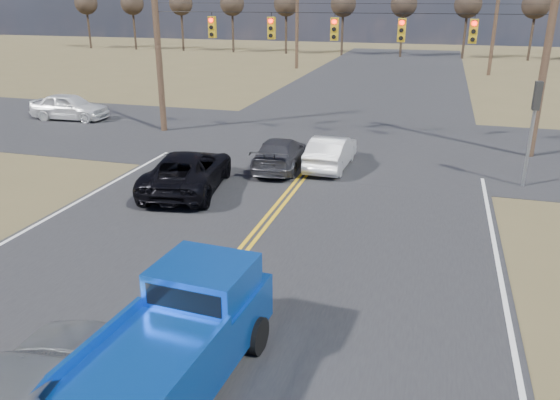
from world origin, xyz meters
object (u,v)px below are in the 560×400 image
(black_suv, at_px, (188,171))
(white_car_queue, at_px, (331,152))
(cross_car_west, at_px, (69,107))
(dgrey_car_queue, at_px, (281,153))
(pickup_truck, at_px, (174,345))

(black_suv, xyz_separation_m, white_car_queue, (4.47, 4.22, -0.06))
(black_suv, bearing_deg, white_car_queue, -146.11)
(white_car_queue, xyz_separation_m, cross_car_west, (-16.29, 5.11, 0.08))
(black_suv, bearing_deg, cross_car_west, -47.69)
(white_car_queue, relative_size, dgrey_car_queue, 0.94)
(white_car_queue, bearing_deg, dgrey_car_queue, 20.34)
(pickup_truck, relative_size, cross_car_west, 1.21)
(pickup_truck, xyz_separation_m, dgrey_car_queue, (-1.99, 13.60, -0.32))
(pickup_truck, relative_size, white_car_queue, 1.31)
(pickup_truck, height_order, black_suv, pickup_truck)
(pickup_truck, bearing_deg, black_suv, 117.90)
(black_suv, relative_size, white_car_queue, 1.29)
(cross_car_west, bearing_deg, dgrey_car_queue, -114.69)
(pickup_truck, distance_m, dgrey_car_queue, 13.75)
(dgrey_car_queue, bearing_deg, pickup_truck, 94.69)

